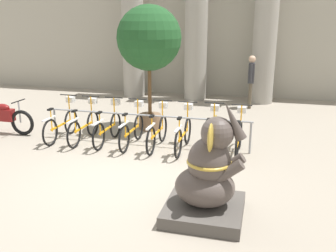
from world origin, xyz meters
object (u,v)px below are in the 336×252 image
at_px(person_pedestrian, 251,77).
at_px(bicycle_4, 158,131).
at_px(elephant_statue, 208,179).
at_px(bicycle_1, 84,125).
at_px(motorcycle, 1,117).
at_px(bicycle_7, 239,138).
at_px(bicycle_5, 184,133).
at_px(bicycle_3, 132,129).
at_px(bicycle_0, 62,124).
at_px(potted_tree, 149,41).
at_px(bicycle_2, 108,127).
at_px(bicycle_6, 211,135).

bearing_deg(person_pedestrian, bicycle_4, -112.31).
bearing_deg(elephant_statue, person_pedestrian, 87.85).
xyz_separation_m(bicycle_1, motorcycle, (-2.47, 0.04, 0.05)).
relative_size(bicycle_7, person_pedestrian, 0.94).
height_order(motorcycle, person_pedestrian, person_pedestrian).
bearing_deg(bicycle_5, bicycle_4, 178.24).
bearing_deg(bicycle_3, bicycle_1, 179.65).
height_order(bicycle_0, potted_tree, potted_tree).
distance_m(bicycle_0, motorcycle, 1.83).
bearing_deg(potted_tree, bicycle_2, -113.95).
xyz_separation_m(bicycle_3, potted_tree, (0.00, 1.45, 2.02)).
relative_size(bicycle_3, bicycle_5, 1.00).
height_order(bicycle_3, bicycle_7, same).
bearing_deg(bicycle_7, bicycle_4, 179.42).
relative_size(bicycle_7, potted_tree, 0.50).
xyz_separation_m(bicycle_2, bicycle_3, (0.64, -0.01, 0.00)).
xyz_separation_m(bicycle_1, bicycle_6, (3.20, 0.02, 0.00)).
bearing_deg(bicycle_6, bicycle_4, -178.78).
xyz_separation_m(bicycle_7, elephant_statue, (-0.27, -2.92, 0.23)).
height_order(bicycle_0, bicycle_6, same).
bearing_deg(potted_tree, bicycle_4, -66.26).
distance_m(bicycle_4, bicycle_7, 1.92).
bearing_deg(bicycle_0, bicycle_5, -0.63).
height_order(bicycle_7, motorcycle, bicycle_7).
bearing_deg(bicycle_3, bicycle_4, -0.02).
relative_size(bicycle_3, person_pedestrian, 0.94).
bearing_deg(bicycle_6, bicycle_2, -179.61).
bearing_deg(potted_tree, person_pedestrian, 51.81).
xyz_separation_m(bicycle_4, bicycle_5, (0.64, -0.02, 0.00)).
bearing_deg(person_pedestrian, elephant_statue, -92.15).
xyz_separation_m(bicycle_3, motorcycle, (-3.75, 0.05, 0.05)).
xyz_separation_m(bicycle_4, bicycle_6, (1.28, 0.03, 0.00)).
relative_size(person_pedestrian, potted_tree, 0.54).
bearing_deg(bicycle_7, person_pedestrian, 89.73).
distance_m(person_pedestrian, potted_tree, 4.38).
bearing_deg(bicycle_0, bicycle_7, -0.45).
height_order(bicycle_2, elephant_statue, elephant_statue).
xyz_separation_m(bicycle_4, motorcycle, (-4.39, 0.05, 0.05)).
distance_m(bicycle_3, motorcycle, 3.75).
height_order(bicycle_1, bicycle_3, same).
distance_m(motorcycle, potted_tree, 4.46).
xyz_separation_m(bicycle_3, person_pedestrian, (2.58, 4.73, 0.69)).
bearing_deg(motorcycle, elephant_statue, -26.34).
distance_m(bicycle_5, elephant_statue, 3.10).
relative_size(bicycle_1, bicycle_3, 1.00).
height_order(bicycle_1, bicycle_7, same).
bearing_deg(bicycle_1, person_pedestrian, 50.74).
bearing_deg(bicycle_2, person_pedestrian, 55.70).
distance_m(bicycle_2, elephant_statue, 4.16).
bearing_deg(bicycle_2, bicycle_0, 179.73).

